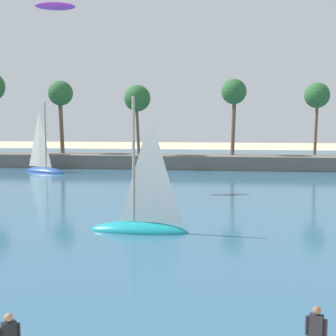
# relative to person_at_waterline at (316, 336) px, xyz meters

# --- Properties ---
(sea) EXTENTS (220.00, 89.99, 0.06)m
(sea) POSITION_rel_person_at_waterline_xyz_m (-7.36, 45.25, -0.86)
(sea) COLOR #33607F
(sea) RESTS_ON ground
(palm_headland) EXTENTS (109.22, 6.43, 12.85)m
(palm_headland) POSITION_rel_person_at_waterline_xyz_m (-7.75, 50.23, 1.59)
(palm_headland) COLOR #605B54
(palm_headland) RESTS_ON ground
(person_at_waterline) EXTENTS (0.52, 0.31, 1.67)m
(person_at_waterline) POSITION_rel_person_at_waterline_xyz_m (0.00, 0.00, 0.00)
(person_at_waterline) COLOR #23232D
(person_at_waterline) RESTS_ON ground
(sailboat_near_shore) EXTENTS (5.69, 1.92, 8.16)m
(sailboat_near_shore) POSITION_rel_person_at_waterline_xyz_m (-7.10, 14.00, -0.10)
(sailboat_near_shore) COLOR teal
(sailboat_near_shore) RESTS_ON sea
(sailboat_mid_bay) EXTENTS (6.45, 4.41, 9.07)m
(sailboat_mid_bay) POSITION_rel_person_at_waterline_xyz_m (-24.49, 42.98, -0.02)
(sailboat_mid_bay) COLOR #234793
(sailboat_mid_bay) RESTS_ON sea
(kite_aloft_high_over_bay) EXTENTS (3.74, 2.10, 0.80)m
(kite_aloft_high_over_bay) POSITION_rel_person_at_waterline_xyz_m (-17.63, 29.63, 15.48)
(kite_aloft_high_over_bay) COLOR purple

